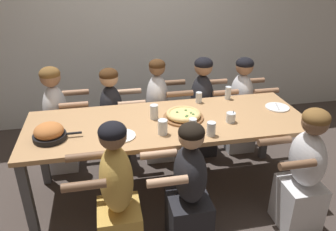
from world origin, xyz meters
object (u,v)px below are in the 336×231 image
object	(u,v)px
diner_far_midleft	(113,121)
diner_far_center	(158,115)
diner_near_right	(303,175)
drinking_glass_b	(154,112)
drinking_glass_a	(228,94)
diner_near_midleft	(117,199)
drinking_glass_d	(199,98)
drinking_glass_f	(193,127)
diner_far_right	(240,108)
drinking_glass_c	(211,130)
skillet_bowl	(49,133)
pizza_board_main	(183,115)
diner_near_center	(189,193)
empty_plate_a	(277,107)
empty_plate_b	(121,136)
diner_far_midright	(202,111)
cocktail_glass_blue	(231,118)
drinking_glass_e	(163,128)
diner_far_left	(58,123)

from	to	relation	value
diner_far_midleft	diner_far_center	world-z (taller)	diner_far_center
diner_near_right	drinking_glass_b	bearing A→B (deg)	56.69
drinking_glass_a	diner_near_midleft	distance (m)	1.62
drinking_glass_d	drinking_glass_f	world-z (taller)	drinking_glass_f
diner_far_right	drinking_glass_c	bearing A→B (deg)	-35.40
skillet_bowl	drinking_glass_f	size ratio (longest dim) A/B	2.71
pizza_board_main	diner_near_center	bearing A→B (deg)	-99.89
diner_far_midleft	empty_plate_a	bearing A→B (deg)	69.08
empty_plate_b	drinking_glass_b	xyz separation A→B (m)	(0.32, 0.27, 0.06)
pizza_board_main	empty_plate_b	size ratio (longest dim) A/B	1.56
diner_near_midleft	drinking_glass_a	bearing A→B (deg)	-49.79
diner_far_midleft	diner_near_right	xyz separation A→B (m)	(1.47, -1.32, 0.01)
skillet_bowl	diner_far_midright	xyz separation A→B (m)	(1.53, 0.80, -0.31)
pizza_board_main	drinking_glass_a	world-z (taller)	drinking_glass_a
drinking_glass_b	diner_near_right	distance (m)	1.36
drinking_glass_c	drinking_glass_d	size ratio (longest dim) A/B	1.08
cocktail_glass_blue	diner_far_midright	distance (m)	0.85
drinking_glass_b	diner_far_right	distance (m)	1.31
diner_far_midleft	drinking_glass_e	bearing A→B (deg)	23.45
drinking_glass_a	diner_far_midright	bearing A→B (deg)	121.36
empty_plate_a	cocktail_glass_blue	world-z (taller)	cocktail_glass_blue
drinking_glass_b	diner_far_center	bearing A→B (deg)	77.08
drinking_glass_f	diner_far_midleft	distance (m)	1.19
empty_plate_a	drinking_glass_d	world-z (taller)	drinking_glass_d
drinking_glass_b	diner_far_midright	size ratio (longest dim) A/B	0.12
drinking_glass_b	drinking_glass_d	size ratio (longest dim) A/B	1.24
empty_plate_b	diner_far_midright	world-z (taller)	diner_far_midright
skillet_bowl	empty_plate_a	world-z (taller)	skillet_bowl
drinking_glass_f	diner_near_right	xyz separation A→B (m)	(0.84, -0.37, -0.34)
drinking_glass_c	drinking_glass_a	bearing A→B (deg)	59.54
drinking_glass_d	diner_near_right	size ratio (longest dim) A/B	0.10
drinking_glass_c	drinking_glass_e	size ratio (longest dim) A/B	0.92
drinking_glass_d	diner_far_left	xyz separation A→B (m)	(-1.43, 0.32, -0.30)
drinking_glass_d	cocktail_glass_blue	bearing A→B (deg)	-71.79
drinking_glass_a	diner_far_left	xyz separation A→B (m)	(-1.76, 0.29, -0.31)
drinking_glass_d	empty_plate_a	bearing A→B (deg)	-21.50
pizza_board_main	skillet_bowl	xyz separation A→B (m)	(-1.15, -0.15, 0.03)
cocktail_glass_blue	diner_far_midleft	world-z (taller)	diner_far_midleft
drinking_glass_f	diner_far_midright	distance (m)	1.07
diner_far_left	diner_far_center	distance (m)	1.07
diner_far_midright	diner_far_center	world-z (taller)	diner_far_center
drinking_glass_d	drinking_glass_f	distance (m)	0.67
cocktail_glass_blue	drinking_glass_d	distance (m)	0.50
empty_plate_a	diner_far_left	distance (m)	2.25
drinking_glass_d	diner_far_right	world-z (taller)	diner_far_right
diner_near_midleft	diner_far_center	size ratio (longest dim) A/B	0.99
diner_near_center	diner_far_midleft	distance (m)	1.42
empty_plate_b	drinking_glass_e	world-z (taller)	drinking_glass_e
pizza_board_main	drinking_glass_e	world-z (taller)	drinking_glass_e
diner_far_center	drinking_glass_e	bearing A→B (deg)	-7.30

